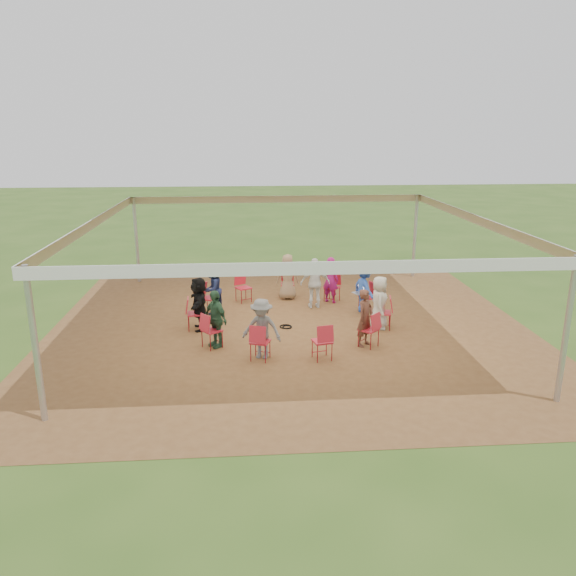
{
  "coord_description": "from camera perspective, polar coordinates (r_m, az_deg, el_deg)",
  "views": [
    {
      "loc": [
        -1.17,
        -14.78,
        5.26
      ],
      "look_at": [
        -0.01,
        0.3,
        0.98
      ],
      "focal_mm": 35.0,
      "sensor_mm": 36.0,
      "label": 1
    }
  ],
  "objects": [
    {
      "name": "chair_10",
      "position": [
        15.5,
        9.66,
        -2.5
      ],
      "size": [
        0.52,
        0.5,
        0.9
      ],
      "primitive_type": null,
      "rotation": [
        0.0,
        0.0,
        1.37
      ],
      "color": "red",
      "rests_on": "ground"
    },
    {
      "name": "dirt_patch",
      "position": [
        15.73,
        0.12,
        -3.7
      ],
      "size": [
        13.0,
        13.0,
        0.0
      ],
      "primitive_type": "plane",
      "color": "brown",
      "rests_on": "ground"
    },
    {
      "name": "person_seated_7",
      "position": [
        14.13,
        7.84,
        -3.02
      ],
      "size": [
        0.62,
        0.63,
        1.46
      ],
      "primitive_type": "imported",
      "rotation": [
        0.0,
        0.0,
        0.8
      ],
      "color": "#573124",
      "rests_on": "ground"
    },
    {
      "name": "person_seated_3",
      "position": [
        16.6,
        -7.72,
        -0.15
      ],
      "size": [
        0.69,
        0.82,
        1.46
      ],
      "primitive_type": "imported",
      "rotation": [
        0.0,
        0.0,
        -2.06
      ],
      "color": "#182045",
      "rests_on": "ground"
    },
    {
      "name": "laptop",
      "position": [
        16.6,
        7.32,
        -0.29
      ],
      "size": [
        0.38,
        0.42,
        0.24
      ],
      "rotation": [
        0.0,
        0.0,
        1.94
      ],
      "color": "#B7B7BC",
      "rests_on": "ground"
    },
    {
      "name": "person_seated_2",
      "position": [
        17.87,
        -0.03,
        1.15
      ],
      "size": [
        0.74,
        0.44,
        1.46
      ],
      "primitive_type": "imported",
      "rotation": [
        0.0,
        0.0,
        3.08
      ],
      "color": "#917554",
      "rests_on": "ground"
    },
    {
      "name": "chair_8",
      "position": [
        13.29,
        3.49,
        -5.44
      ],
      "size": [
        0.51,
        0.52,
        0.9
      ],
      "primitive_type": null,
      "rotation": [
        0.0,
        0.0,
        0.23
      ],
      "color": "red",
      "rests_on": "ground"
    },
    {
      "name": "person_seated_0",
      "position": [
        16.67,
        7.78,
        -0.08
      ],
      "size": [
        0.78,
        1.05,
        1.46
      ],
      "primitive_type": "imported",
      "rotation": [
        0.0,
        0.0,
        1.94
      ],
      "color": "blue",
      "rests_on": "ground"
    },
    {
      "name": "chair_9",
      "position": [
        14.16,
        8.2,
        -4.21
      ],
      "size": [
        0.61,
        0.61,
        0.9
      ],
      "primitive_type": null,
      "rotation": [
        0.0,
        0.0,
        0.8
      ],
      "color": "red",
      "rests_on": "ground"
    },
    {
      "name": "ground",
      "position": [
        15.73,
        0.12,
        -3.72
      ],
      "size": [
        80.0,
        80.0,
        0.0
      ],
      "primitive_type": "plane",
      "color": "#34531A",
      "rests_on": "ground"
    },
    {
      "name": "chair_3",
      "position": [
        17.7,
        -4.55,
        -0.0
      ],
      "size": [
        0.58,
        0.59,
        0.9
      ],
      "primitive_type": null,
      "rotation": [
        0.0,
        0.0,
        -2.63
      ],
      "color": "red",
      "rests_on": "ground"
    },
    {
      "name": "person_seated_1",
      "position": [
        17.57,
        4.34,
        0.85
      ],
      "size": [
        0.64,
        0.6,
        1.46
      ],
      "primitive_type": "imported",
      "rotation": [
        0.0,
        0.0,
        2.51
      ],
      "color": "#9A1568",
      "rests_on": "ground"
    },
    {
      "name": "chair_1",
      "position": [
        17.75,
        4.5,
        0.04
      ],
      "size": [
        0.6,
        0.6,
        0.9
      ],
      "primitive_type": null,
      "rotation": [
        0.0,
        0.0,
        2.51
      ],
      "color": "red",
      "rests_on": "ground"
    },
    {
      "name": "standing_person",
      "position": [
        17.0,
        2.77,
        0.5
      ],
      "size": [
        0.91,
        0.48,
        1.54
      ],
      "primitive_type": "imported",
      "rotation": [
        0.0,
        0.0,
        3.17
      ],
      "color": "white",
      "rests_on": "ground"
    },
    {
      "name": "chair_6",
      "position": [
        14.08,
        -7.74,
        -4.31
      ],
      "size": [
        0.6,
        0.6,
        0.9
      ],
      "primitive_type": null,
      "rotation": [
        0.0,
        0.0,
        -0.92
      ],
      "color": "red",
      "rests_on": "ground"
    },
    {
      "name": "person_seated_4",
      "position": [
        15.31,
        -9.03,
        -1.57
      ],
      "size": [
        0.62,
        1.39,
        1.46
      ],
      "primitive_type": "imported",
      "rotation": [
        0.0,
        0.0,
        -1.49
      ],
      "color": "black",
      "rests_on": "ground"
    },
    {
      "name": "person_seated_6",
      "position": [
        13.26,
        -2.69,
        -4.15
      ],
      "size": [
        1.05,
        0.76,
        1.46
      ],
      "primitive_type": "imported",
      "rotation": [
        0.0,
        0.0,
        -0.34
      ],
      "color": "slate",
      "rests_on": "ground"
    },
    {
      "name": "cable_coil",
      "position": [
        15.49,
        -0.17,
        -3.95
      ],
      "size": [
        0.38,
        0.38,
        0.03
      ],
      "rotation": [
        0.0,
        0.0,
        0.11
      ],
      "color": "black",
      "rests_on": "ground"
    },
    {
      "name": "person_seated_8",
      "position": [
        15.41,
        9.26,
        -1.47
      ],
      "size": [
        0.53,
        0.78,
        1.46
      ],
      "primitive_type": "imported",
      "rotation": [
        0.0,
        0.0,
        1.37
      ],
      "color": "beige",
      "rests_on": "ground"
    },
    {
      "name": "chair_4",
      "position": [
        16.74,
        -8.03,
        -1.05
      ],
      "size": [
        0.59,
        0.58,
        0.9
      ],
      "primitive_type": null,
      "rotation": [
        0.0,
        0.0,
        -2.06
      ],
      "color": "red",
      "rests_on": "ground"
    },
    {
      "name": "person_seated_5",
      "position": [
        14.05,
        -7.38,
        -3.1
      ],
      "size": [
        0.87,
        0.95,
        1.46
      ],
      "primitive_type": "imported",
      "rotation": [
        0.0,
        0.0,
        -0.92
      ],
      "color": "#2C5438",
      "rests_on": "ground"
    },
    {
      "name": "chair_0",
      "position": [
        16.82,
        8.08,
        -0.97
      ],
      "size": [
        0.56,
        0.55,
        0.9
      ],
      "primitive_type": null,
      "rotation": [
        0.0,
        0.0,
        1.94
      ],
      "color": "red",
      "rests_on": "ground"
    },
    {
      "name": "tent",
      "position": [
        15.1,
        0.12,
        4.79
      ],
      "size": [
        10.33,
        10.33,
        3.0
      ],
      "color": "#B2B2B7",
      "rests_on": "ground"
    },
    {
      "name": "chair_7",
      "position": [
        13.25,
        -2.83,
        -5.49
      ],
      "size": [
        0.54,
        0.56,
        0.9
      ],
      "primitive_type": null,
      "rotation": [
        0.0,
        0.0,
        -0.34
      ],
      "color": "red",
      "rests_on": "ground"
    },
    {
      "name": "chair_5",
      "position": [
        15.4,
        -9.43,
        -2.61
      ],
      "size": [
        0.47,
        0.46,
        0.9
      ],
      "primitive_type": null,
      "rotation": [
        0.0,
        0.0,
        -1.49
      ],
      "color": "red",
      "rests_on": "ground"
    },
    {
      "name": "chair_2",
      "position": [
        18.06,
        -0.04,
        0.37
      ],
      "size": [
        0.45,
        0.46,
        0.9
      ],
      "primitive_type": null,
      "rotation": [
        0.0,
        0.0,
        3.08
      ],
      "color": "red",
      "rests_on": "ground"
    }
  ]
}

